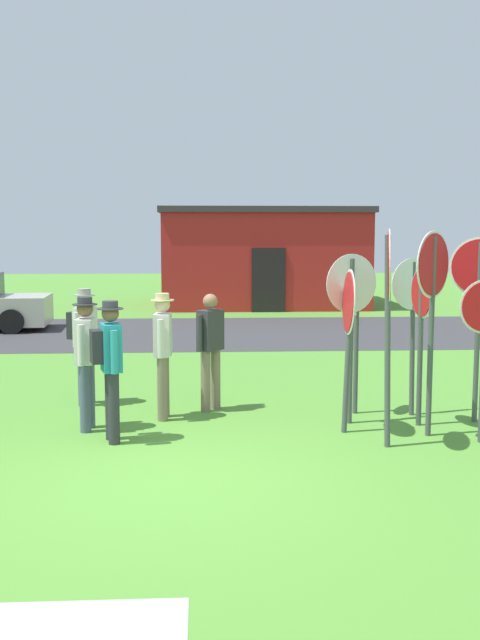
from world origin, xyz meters
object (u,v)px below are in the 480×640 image
at_px(person_on_left, 210,345).
at_px(person_near_signs, 86,355).
at_px(stop_sign_tallest, 348,321).
at_px(stop_sign_low_front, 388,297).
at_px(person_with_sunhat, 84,337).
at_px(stop_sign_rear_left, 351,308).
at_px(person_in_blue, 110,361).
at_px(stop_sign_rear_right, 421,319).
at_px(stop_sign_leaning_right, 356,319).
at_px(person_in_dark_shirt, 163,348).
at_px(stop_sign_nearest, 413,309).
at_px(stop_sign_center_cluster, 479,296).
at_px(stop_sign_leaning_left, 432,295).

bearing_deg(person_on_left, person_near_signs, -148.73).
height_order(stop_sign_tallest, person_near_signs, stop_sign_tallest).
height_order(stop_sign_low_front, person_with_sunhat, stop_sign_low_front).
bearing_deg(person_near_signs, stop_sign_tallest, -5.16).
xyz_separation_m(stop_sign_rear_left, person_in_blue, (-3.10, -0.72, -0.55)).
height_order(stop_sign_rear_right, stop_sign_low_front, stop_sign_low_front).
relative_size(stop_sign_low_front, stop_sign_tallest, 1.24).
height_order(stop_sign_leaning_right, person_with_sunhat, stop_sign_leaning_right).
height_order(stop_sign_leaning_right, stop_sign_rear_left, stop_sign_rear_left).
relative_size(stop_sign_rear_left, stop_sign_tallest, 1.09).
height_order(stop_sign_rear_right, person_near_signs, stop_sign_rear_right).
bearing_deg(person_on_left, person_in_dark_shirt, -145.24).
height_order(stop_sign_nearest, person_on_left, stop_sign_nearest).
relative_size(stop_sign_center_cluster, stop_sign_tallest, 1.19).
xyz_separation_m(stop_sign_leaning_right, stop_sign_rear_left, (-0.19, -0.53, 0.21)).
bearing_deg(stop_sign_center_cluster, person_with_sunhat, 166.36).
height_order(person_with_sunhat, person_in_blue, same).
relative_size(stop_sign_rear_right, stop_sign_tallest, 1.00).
bearing_deg(stop_sign_center_cluster, stop_sign_rear_left, 179.29).
bearing_deg(person_in_dark_shirt, stop_sign_center_cluster, -5.33).
height_order(stop_sign_leaning_left, person_in_dark_shirt, stop_sign_leaning_left).
relative_size(stop_sign_nearest, person_in_dark_shirt, 1.27).
distance_m(stop_sign_rear_left, stop_sign_nearest, 1.05).
xyz_separation_m(stop_sign_rear_left, stop_sign_nearest, (0.96, 0.42, -0.06)).
relative_size(stop_sign_rear_right, stop_sign_low_front, 0.81).
bearing_deg(stop_sign_tallest, person_in_blue, -174.94).
height_order(stop_sign_tallest, person_in_blue, stop_sign_tallest).
distance_m(stop_sign_leaning_left, person_on_left, 3.22).
bearing_deg(stop_sign_rear_right, stop_sign_center_cluster, 9.75).
height_order(stop_sign_center_cluster, stop_sign_tallest, stop_sign_center_cluster).
xyz_separation_m(stop_sign_low_front, stop_sign_nearest, (0.76, 1.53, -0.30)).
distance_m(stop_sign_low_front, stop_sign_tallest, 0.82).
bearing_deg(person_near_signs, stop_sign_rear_right, -0.14).
bearing_deg(person_in_dark_shirt, stop_sign_leaning_left, -17.02).
height_order(stop_sign_leaning_left, stop_sign_low_front, stop_sign_low_front).
xyz_separation_m(stop_sign_leaning_left, stop_sign_low_front, (-0.67, -0.44, 0.02)).
distance_m(stop_sign_rear_left, person_on_left, 2.12).
distance_m(stop_sign_rear_right, stop_sign_tallest, 1.06).
bearing_deg(person_in_dark_shirt, stop_sign_leaning_right, 3.35).
height_order(stop_sign_center_cluster, person_with_sunhat, stop_sign_center_cluster).
xyz_separation_m(stop_sign_leaning_right, person_near_signs, (-3.66, -0.68, -0.36)).
relative_size(stop_sign_rear_left, stop_sign_nearest, 1.03).
bearing_deg(stop_sign_nearest, person_on_left, 171.70).
xyz_separation_m(stop_sign_leaning_right, person_in_dark_shirt, (-2.70, -0.16, -0.36)).
distance_m(stop_sign_low_front, stop_sign_nearest, 1.73).
bearing_deg(person_with_sunhat, person_in_dark_shirt, -37.37).
xyz_separation_m(stop_sign_rear_left, person_with_sunhat, (-3.72, 1.30, -0.55)).
relative_size(stop_sign_leaning_right, stop_sign_nearest, 0.91).
height_order(stop_sign_leaning_left, person_on_left, stop_sign_leaning_left).
bearing_deg(person_in_blue, person_in_dark_shirt, 61.62).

